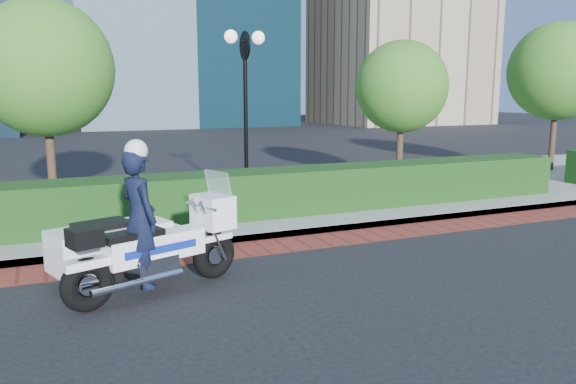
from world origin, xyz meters
name	(u,v)px	position (x,y,z in m)	size (l,w,h in m)	color
ground	(295,271)	(0.00, 0.00, 0.00)	(120.00, 120.00, 0.00)	black
brick_strip	(262,247)	(0.00, 1.50, 0.01)	(60.00, 1.00, 0.01)	maroon
sidewalk	(200,202)	(0.00, 6.00, 0.07)	(60.00, 8.00, 0.15)	gray
hedge_main	(228,195)	(0.00, 3.60, 0.65)	(18.00, 1.20, 1.00)	black
lamppost	(245,89)	(1.00, 5.20, 2.96)	(1.02, 0.70, 4.21)	black
tree_b	(44,68)	(-3.50, 6.50, 3.43)	(3.20, 3.20, 4.89)	#332319
tree_c	(402,87)	(6.50, 6.50, 3.05)	(2.80, 2.80, 4.30)	#332319
tree_d	(558,71)	(13.00, 6.50, 3.61)	(3.40, 3.40, 5.16)	#332319
police_motorcycle	(134,238)	(-2.51, 0.18, 0.77)	(2.83, 2.06, 2.25)	black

